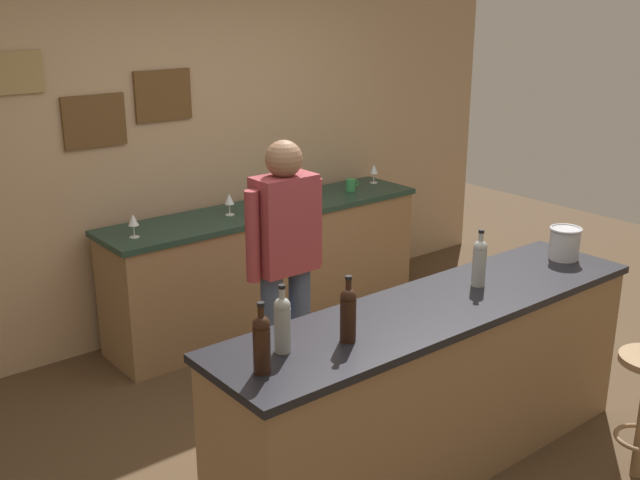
{
  "coord_description": "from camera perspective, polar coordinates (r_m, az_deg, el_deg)",
  "views": [
    {
      "loc": [
        -2.62,
        -2.74,
        2.38
      ],
      "look_at": [
        -0.06,
        0.45,
        1.05
      ],
      "focal_mm": 42.58,
      "sensor_mm": 36.0,
      "label": 1
    }
  ],
  "objects": [
    {
      "name": "bartender",
      "position": [
        4.35,
        -2.62,
        -1.36
      ],
      "size": [
        0.52,
        0.21,
        1.62
      ],
      "color": "#384766",
      "rests_on": "ground_plane"
    },
    {
      "name": "side_counter",
      "position": [
        5.67,
        -3.94,
        -1.93
      ],
      "size": [
        2.51,
        0.56,
        0.9
      ],
      "color": "olive",
      "rests_on": "ground_plane"
    },
    {
      "name": "back_wall",
      "position": [
        5.52,
        -9.96,
        7.56
      ],
      "size": [
        6.0,
        0.09,
        2.8
      ],
      "color": "tan",
      "rests_on": "ground_plane"
    },
    {
      "name": "coffee_mug",
      "position": [
        5.99,
        2.33,
        4.16
      ],
      "size": [
        0.12,
        0.08,
        0.09
      ],
      "color": "#338C4C",
      "rests_on": "side_counter"
    },
    {
      "name": "wine_glass_d",
      "position": [
        6.24,
        4.08,
        5.28
      ],
      "size": [
        0.07,
        0.07,
        0.16
      ],
      "color": "silver",
      "rests_on": "side_counter"
    },
    {
      "name": "wine_glass_b",
      "position": [
        5.34,
        -6.84,
        3.01
      ],
      "size": [
        0.07,
        0.07,
        0.16
      ],
      "color": "silver",
      "rests_on": "side_counter"
    },
    {
      "name": "bar_counter",
      "position": [
        4.0,
        8.49,
        -10.84
      ],
      "size": [
        2.5,
        0.6,
        0.92
      ],
      "color": "olive",
      "rests_on": "ground_plane"
    },
    {
      "name": "ground_plane",
      "position": [
        4.47,
        4.37,
        -14.17
      ],
      "size": [
        10.0,
        10.0,
        0.0
      ],
      "primitive_type": "plane",
      "color": "#4C3823"
    },
    {
      "name": "wine_bottle_b",
      "position": [
        3.23,
        -2.84,
        -6.19
      ],
      "size": [
        0.07,
        0.07,
        0.31
      ],
      "color": "#999E99",
      "rests_on": "bar_counter"
    },
    {
      "name": "wine_glass_a",
      "position": [
        4.95,
        -13.86,
        1.41
      ],
      "size": [
        0.07,
        0.07,
        0.16
      ],
      "color": "silver",
      "rests_on": "side_counter"
    },
    {
      "name": "wine_glass_c",
      "position": [
        5.31,
        -5.23,
        3.0
      ],
      "size": [
        0.07,
        0.07,
        0.16
      ],
      "color": "silver",
      "rests_on": "side_counter"
    },
    {
      "name": "ice_bucket",
      "position": [
        4.58,
        17.92,
        -0.17
      ],
      "size": [
        0.19,
        0.19,
        0.19
      ],
      "color": "#B7BABF",
      "rests_on": "bar_counter"
    },
    {
      "name": "wine_bottle_d",
      "position": [
        4.03,
        11.89,
        -1.55
      ],
      "size": [
        0.07,
        0.07,
        0.31
      ],
      "color": "#999E99",
      "rests_on": "bar_counter"
    },
    {
      "name": "wine_bottle_a",
      "position": [
        3.06,
        -4.41,
        -7.63
      ],
      "size": [
        0.07,
        0.07,
        0.31
      ],
      "color": "black",
      "rests_on": "bar_counter"
    },
    {
      "name": "wine_bottle_c",
      "position": [
        3.32,
        2.13,
        -5.46
      ],
      "size": [
        0.07,
        0.07,
        0.31
      ],
      "color": "black",
      "rests_on": "bar_counter"
    }
  ]
}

